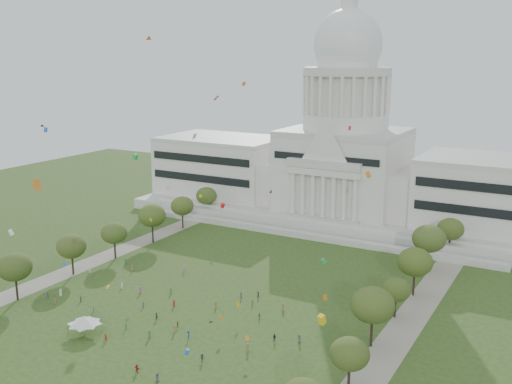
% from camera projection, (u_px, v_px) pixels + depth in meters
% --- Properties ---
extents(ground, '(400.00, 400.00, 0.00)m').
position_uv_depth(ground, '(160.00, 333.00, 136.72)').
color(ground, '#304A1B').
rests_on(ground, ground).
extents(capitol, '(160.00, 64.50, 91.30)m').
position_uv_depth(capitol, '(344.00, 161.00, 228.24)').
color(capitol, '#BBB9AF').
rests_on(capitol, ground).
extents(path_left, '(8.00, 160.00, 0.04)m').
position_uv_depth(path_left, '(97.00, 260.00, 185.06)').
color(path_left, gray).
rests_on(path_left, ground).
extents(path_right, '(8.00, 160.00, 0.04)m').
position_uv_depth(path_right, '(404.00, 327.00, 139.37)').
color(path_right, gray).
rests_on(path_right, ground).
extents(row_tree_l_1, '(8.86, 8.86, 12.59)m').
position_uv_depth(row_tree_l_1, '(15.00, 267.00, 153.15)').
color(row_tree_l_1, black).
rests_on(row_tree_l_1, ground).
extents(row_tree_r_1, '(7.58, 7.58, 10.78)m').
position_uv_depth(row_tree_r_1, '(350.00, 354.00, 111.51)').
color(row_tree_r_1, black).
rests_on(row_tree_r_1, ground).
extents(row_tree_l_2, '(8.42, 8.42, 11.97)m').
position_uv_depth(row_tree_l_2, '(71.00, 246.00, 170.94)').
color(row_tree_l_2, black).
rests_on(row_tree_l_2, ground).
extents(row_tree_r_2, '(9.55, 9.55, 13.58)m').
position_uv_depth(row_tree_r_2, '(373.00, 305.00, 128.34)').
color(row_tree_r_2, black).
rests_on(row_tree_r_2, ground).
extents(row_tree_l_3, '(8.12, 8.12, 11.55)m').
position_uv_depth(row_tree_l_3, '(114.00, 233.00, 184.67)').
color(row_tree_l_3, black).
rests_on(row_tree_l_3, ground).
extents(row_tree_r_3, '(7.01, 7.01, 9.98)m').
position_uv_depth(row_tree_r_3, '(396.00, 290.00, 143.30)').
color(row_tree_r_3, black).
rests_on(row_tree_r_3, ground).
extents(row_tree_l_4, '(9.29, 9.29, 13.21)m').
position_uv_depth(row_tree_l_4, '(152.00, 216.00, 200.13)').
color(row_tree_l_4, black).
rests_on(row_tree_l_4, ground).
extents(row_tree_r_4, '(9.19, 9.19, 13.06)m').
position_uv_depth(row_tree_r_4, '(415.00, 262.00, 155.86)').
color(row_tree_r_4, black).
rests_on(row_tree_r_4, ground).
extents(row_tree_l_5, '(8.33, 8.33, 11.85)m').
position_uv_depth(row_tree_l_5, '(182.00, 206.00, 216.69)').
color(row_tree_l_5, black).
rests_on(row_tree_l_5, ground).
extents(row_tree_r_5, '(9.82, 9.82, 13.96)m').
position_uv_depth(row_tree_r_5, '(429.00, 239.00, 173.45)').
color(row_tree_r_5, black).
rests_on(row_tree_r_5, ground).
extents(row_tree_l_6, '(8.19, 8.19, 11.64)m').
position_uv_depth(row_tree_l_6, '(206.00, 196.00, 232.92)').
color(row_tree_l_6, black).
rests_on(row_tree_l_6, ground).
extents(row_tree_r_6, '(8.42, 8.42, 11.97)m').
position_uv_depth(row_tree_r_6, '(451.00, 229.00, 187.84)').
color(row_tree_r_6, black).
rests_on(row_tree_r_6, ground).
extents(event_tent, '(9.80, 9.80, 4.43)m').
position_uv_depth(event_tent, '(84.00, 320.00, 135.48)').
color(event_tent, '#4C4C4C').
rests_on(event_tent, ground).
extents(person_0, '(1.10, 0.97, 1.90)m').
position_uv_depth(person_0, '(299.00, 339.00, 131.93)').
color(person_0, '#4C4C51').
rests_on(person_0, ground).
extents(person_2, '(0.92, 0.66, 1.73)m').
position_uv_depth(person_2, '(275.00, 338.00, 132.49)').
color(person_2, '#26262B').
rests_on(person_2, ground).
extents(person_3, '(1.02, 1.34, 1.85)m').
position_uv_depth(person_3, '(188.00, 335.00, 133.81)').
color(person_3, navy).
rests_on(person_3, ground).
extents(person_4, '(0.69, 0.98, 1.52)m').
position_uv_depth(person_4, '(178.00, 324.00, 139.40)').
color(person_4, olive).
rests_on(person_4, ground).
extents(person_5, '(1.64, 1.56, 1.75)m').
position_uv_depth(person_5, '(157.00, 316.00, 143.48)').
color(person_5, '#33723F').
rests_on(person_5, ground).
extents(person_6, '(0.67, 0.97, 1.92)m').
position_uv_depth(person_6, '(157.00, 377.00, 116.10)').
color(person_6, '#4C4C51').
rests_on(person_6, ground).
extents(person_7, '(0.77, 0.68, 1.75)m').
position_uv_depth(person_7, '(106.00, 337.00, 132.67)').
color(person_7, '#B21E1E').
rests_on(person_7, ground).
extents(person_8, '(0.80, 0.64, 1.43)m').
position_uv_depth(person_8, '(143.00, 305.00, 150.17)').
color(person_8, '#994C8C').
rests_on(person_8, ground).
extents(person_9, '(1.22, 1.21, 1.75)m').
position_uv_depth(person_9, '(202.00, 358.00, 123.74)').
color(person_9, '#26262B').
rests_on(person_9, ground).
extents(person_10, '(0.56, 0.94, 1.54)m').
position_uv_depth(person_10, '(259.00, 316.00, 143.59)').
color(person_10, '#33723F').
rests_on(person_10, ground).
extents(person_11, '(1.68, 0.77, 1.76)m').
position_uv_depth(person_11, '(137.00, 368.00, 119.55)').
color(person_11, '#B21E1E').
rests_on(person_11, ground).
extents(distant_crowd, '(64.40, 37.87, 1.93)m').
position_uv_depth(distant_crowd, '(153.00, 297.00, 154.89)').
color(distant_crowd, olive).
rests_on(distant_crowd, ground).
extents(kite_swarm, '(96.33, 98.46, 64.10)m').
position_uv_depth(kite_swarm, '(181.00, 204.00, 141.34)').
color(kite_swarm, red).
rests_on(kite_swarm, ground).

